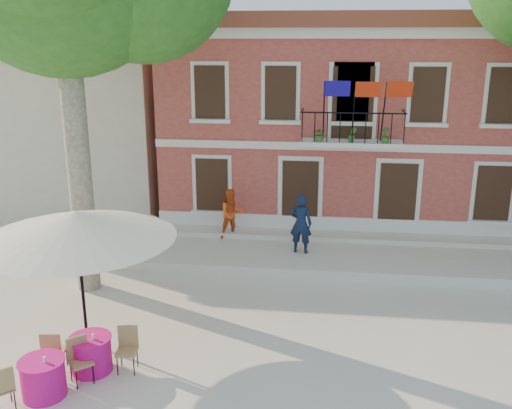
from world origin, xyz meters
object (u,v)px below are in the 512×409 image
at_px(patio_umbrella, 77,225).
at_px(pedestrian_navy, 301,224).
at_px(cafe_table_1, 43,376).
at_px(cafe_table_0, 91,353).
at_px(pedestrian_orange, 232,214).

xyz_separation_m(patio_umbrella, pedestrian_navy, (4.58, 5.59, -1.61)).
distance_m(patio_umbrella, pedestrian_navy, 7.40).
relative_size(patio_umbrella, cafe_table_1, 2.50).
bearing_deg(cafe_table_0, pedestrian_navy, 58.61).
bearing_deg(cafe_table_1, pedestrian_navy, 58.61).
bearing_deg(cafe_table_0, pedestrian_orange, 77.42).
height_order(pedestrian_navy, pedestrian_orange, pedestrian_navy).
height_order(pedestrian_orange, cafe_table_1, pedestrian_orange).
distance_m(pedestrian_navy, cafe_table_1, 8.90).
relative_size(patio_umbrella, cafe_table_0, 2.18).
bearing_deg(pedestrian_navy, pedestrian_orange, -17.02).
xyz_separation_m(cafe_table_0, cafe_table_1, (-0.57, -0.94, 0.00)).
xyz_separation_m(pedestrian_orange, cafe_table_1, (-2.29, -8.65, -0.71)).
bearing_deg(pedestrian_orange, pedestrian_navy, -50.22).
distance_m(patio_umbrella, pedestrian_orange, 7.25).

